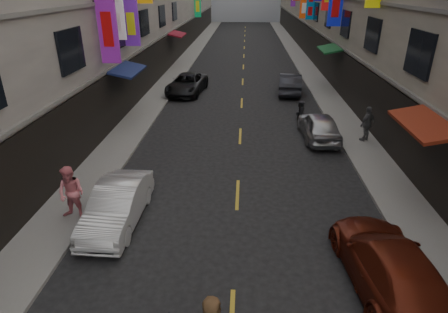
# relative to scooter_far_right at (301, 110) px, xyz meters

# --- Properties ---
(sidewalk_left) EXTENTS (2.00, 90.00, 0.12)m
(sidewalk_left) POSITION_rel_scooter_far_right_xyz_m (-9.54, 14.71, -0.38)
(sidewalk_left) COLOR slate
(sidewalk_left) RESTS_ON ground
(sidewalk_right) EXTENTS (2.00, 90.00, 0.12)m
(sidewalk_right) POSITION_rel_scooter_far_right_xyz_m (2.46, 14.71, -0.38)
(sidewalk_right) COLOR slate
(sidewalk_right) RESTS_ON ground
(street_awnings) EXTENTS (13.99, 35.20, 0.41)m
(street_awnings) POSITION_rel_scooter_far_right_xyz_m (-4.80, -1.29, 2.56)
(street_awnings) COLOR #165317
(street_awnings) RESTS_ON ground
(lane_markings) EXTENTS (0.12, 80.20, 0.01)m
(lane_markings) POSITION_rel_scooter_far_right_xyz_m (-3.54, 11.71, -0.44)
(lane_markings) COLOR gold
(lane_markings) RESTS_ON ground
(scooter_far_right) EXTENTS (0.70, 1.77, 1.14)m
(scooter_far_right) POSITION_rel_scooter_far_right_xyz_m (0.00, 0.00, 0.00)
(scooter_far_right) COLOR black
(scooter_far_right) RESTS_ON ground
(car_left_mid) EXTENTS (1.50, 4.11, 1.35)m
(car_left_mid) POSITION_rel_scooter_far_right_xyz_m (-7.46, -11.34, 0.23)
(car_left_mid) COLOR silver
(car_left_mid) RESTS_ON ground
(car_left_far) EXTENTS (2.82, 5.16, 1.37)m
(car_left_far) POSITION_rel_scooter_far_right_xyz_m (-7.54, 4.94, 0.24)
(car_left_far) COLOR black
(car_left_far) RESTS_ON ground
(car_right_near) EXTENTS (2.41, 5.03, 1.42)m
(car_right_near) POSITION_rel_scooter_far_right_xyz_m (0.46, -13.86, 0.27)
(car_right_near) COLOR maroon
(car_right_near) RESTS_ON ground
(car_right_mid) EXTENTS (1.83, 4.17, 1.40)m
(car_right_mid) POSITION_rel_scooter_far_right_xyz_m (0.46, -3.42, 0.26)
(car_right_mid) COLOR #B0B0B5
(car_right_mid) RESTS_ON ground
(car_right_far) EXTENTS (1.98, 4.53, 1.45)m
(car_right_far) POSITION_rel_scooter_far_right_xyz_m (-0.09, 5.38, 0.28)
(car_right_far) COLOR #26272E
(car_right_far) RESTS_ON ground
(pedestrian_lfar) EXTENTS (1.01, 0.78, 1.87)m
(pedestrian_lfar) POSITION_rel_scooter_far_right_xyz_m (-8.94, -11.32, 0.61)
(pedestrian_lfar) COLOR pink
(pedestrian_lfar) RESTS_ON sidewalk_left
(pedestrian_rfar) EXTENTS (1.17, 1.12, 1.77)m
(pedestrian_rfar) POSITION_rel_scooter_far_right_xyz_m (2.72, -3.82, 0.56)
(pedestrian_rfar) COLOR #535355
(pedestrian_rfar) RESTS_ON sidewalk_right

